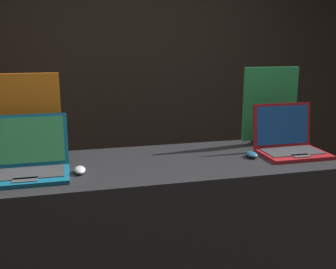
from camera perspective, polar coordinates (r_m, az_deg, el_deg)
name	(u,v)px	position (r m, az deg, el deg)	size (l,w,h in m)	color
wall_back	(125,64)	(3.66, -6.32, 10.16)	(8.00, 0.05, 2.80)	black
display_counter	(168,240)	(2.35, -0.02, -15.11)	(1.90, 0.69, 0.96)	black
laptop_front	(27,162)	(2.06, -19.75, -3.73)	(0.40, 0.35, 0.28)	#0F5170
mouse_front	(80,170)	(2.01, -12.67, -5.05)	(0.06, 0.10, 0.03)	#B2B2B7
promo_stand_front	(29,120)	(2.25, -19.54, 2.04)	(0.34, 0.07, 0.48)	black
laptop_back	(289,142)	(2.41, 17.14, -1.08)	(0.37, 0.30, 0.28)	maroon
mouse_back	(252,155)	(2.28, 12.03, -2.87)	(0.06, 0.10, 0.03)	navy
promo_stand_back	(270,107)	(2.58, 14.56, 3.85)	(0.37, 0.07, 0.49)	black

